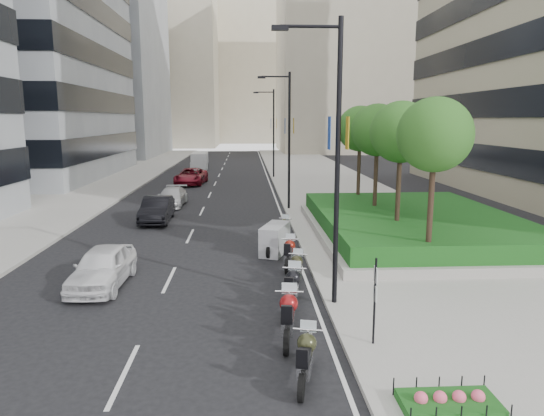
{
  "coord_description": "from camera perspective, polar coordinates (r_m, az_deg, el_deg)",
  "views": [
    {
      "loc": [
        1.48,
        -13.86,
        6.02
      ],
      "look_at": [
        2.64,
        8.0,
        2.0
      ],
      "focal_mm": 32.0,
      "sensor_mm": 36.0,
      "label": 1
    }
  ],
  "objects": [
    {
      "name": "motorcycle_3",
      "position": [
        17.95,
        2.77,
        -7.3
      ],
      "size": [
        0.86,
        2.06,
        1.06
      ],
      "rotation": [
        0.0,
        0.0,
        1.28
      ],
      "color": "black",
      "rests_on": "ground"
    },
    {
      "name": "motorcycle_4",
      "position": [
        19.95,
        2.02,
        -5.39
      ],
      "size": [
        0.75,
        2.21,
        1.11
      ],
      "rotation": [
        0.0,
        0.0,
        1.38
      ],
      "color": "black",
      "rests_on": "ground"
    },
    {
      "name": "building_cream_centre",
      "position": [
        134.49,
        -2.92,
        15.93
      ],
      "size": [
        30.0,
        24.0,
        38.0
      ],
      "primitive_type": "cube",
      "color": "#B7AD93",
      "rests_on": "ground"
    },
    {
      "name": "car_c",
      "position": [
        34.76,
        -11.7,
        1.28
      ],
      "size": [
        1.96,
        4.45,
        1.27
      ],
      "primitive_type": "imported",
      "rotation": [
        0.0,
        0.0,
        -0.04
      ],
      "color": "silver",
      "rests_on": "ground"
    },
    {
      "name": "sidewalk_left",
      "position": [
        46.26,
        -19.97,
        2.39
      ],
      "size": [
        8.0,
        100.0,
        0.15
      ],
      "primitive_type": "cube",
      "color": "#9E9B93",
      "rests_on": "ground"
    },
    {
      "name": "motorcycle_5",
      "position": [
        21.97,
        0.35,
        -3.7
      ],
      "size": [
        1.55,
        2.37,
        1.33
      ],
      "rotation": [
        0.0,
        0.0,
        1.24
      ],
      "color": "black",
      "rests_on": "ground"
    },
    {
      "name": "delivery_van",
      "position": [
        59.62,
        -8.5,
        5.41
      ],
      "size": [
        1.98,
        4.89,
        2.03
      ],
      "rotation": [
        0.0,
        0.0,
        0.03
      ],
      "color": "silver",
      "rests_on": "ground"
    },
    {
      "name": "hedge",
      "position": [
        25.84,
        16.29,
        -1.33
      ],
      "size": [
        9.4,
        13.4,
        0.8
      ],
      "primitive_type": "cube",
      "color": "#164213",
      "rests_on": "planter"
    },
    {
      "name": "lamp_post_1",
      "position": [
        31.98,
        1.76,
        8.69
      ],
      "size": [
        2.34,
        0.45,
        9.0
      ],
      "color": "black",
      "rests_on": "ground"
    },
    {
      "name": "building_cream_left",
      "position": [
        116.03,
        -13.19,
        15.57
      ],
      "size": [
        26.0,
        24.0,
        34.0
      ],
      "primitive_type": "cube",
      "color": "#B7AD93",
      "rests_on": "ground"
    },
    {
      "name": "motorcycle_1",
      "position": [
        13.69,
        1.91,
        -12.7
      ],
      "size": [
        0.81,
        2.42,
        1.21
      ],
      "rotation": [
        0.0,
        0.0,
        1.43
      ],
      "color": "black",
      "rests_on": "ground"
    },
    {
      "name": "lamp_post_0",
      "position": [
        15.12,
        7.17,
        6.71
      ],
      "size": [
        2.34,
        0.45,
        9.0
      ],
      "color": "black",
      "rests_on": "ground"
    },
    {
      "name": "car_d",
      "position": [
        46.16,
        -9.5,
        3.7
      ],
      "size": [
        2.93,
        5.58,
        1.5
      ],
      "primitive_type": "imported",
      "rotation": [
        0.0,
        0.0,
        -0.08
      ],
      "color": "maroon",
      "rests_on": "ground"
    },
    {
      "name": "car_a",
      "position": [
        18.79,
        -19.32,
        -6.55
      ],
      "size": [
        1.83,
        4.31,
        1.45
      ],
      "primitive_type": "imported",
      "rotation": [
        0.0,
        0.0,
        -0.03
      ],
      "color": "white",
      "rests_on": "ground"
    },
    {
      "name": "flower_bed",
      "position": [
        11.34,
        20.12,
        -20.84
      ],
      "size": [
        2.0,
        1.0,
        0.2
      ],
      "primitive_type": "cube",
      "color": "#164213",
      "rests_on": "sidewalk_right"
    },
    {
      "name": "tree_1",
      "position": [
        22.96,
        14.93,
        8.58
      ],
      "size": [
        2.8,
        2.8,
        6.3
      ],
      "color": "#332319",
      "rests_on": "planter"
    },
    {
      "name": "tree_2",
      "position": [
        26.8,
        12.3,
        8.9
      ],
      "size": [
        2.8,
        2.8,
        6.3
      ],
      "color": "#332319",
      "rests_on": "planter"
    },
    {
      "name": "motorcycle_2",
      "position": [
        15.85,
        2.39,
        -9.47
      ],
      "size": [
        0.85,
        2.34,
        1.18
      ],
      "rotation": [
        0.0,
        0.0,
        1.34
      ],
      "color": "black",
      "rests_on": "ground"
    },
    {
      "name": "lamp_post_2",
      "position": [
        49.94,
        0.02,
        9.31
      ],
      "size": [
        2.34,
        0.45,
        9.0
      ],
      "color": "black",
      "rests_on": "ground"
    },
    {
      "name": "ground",
      "position": [
        15.18,
        -8.6,
        -13.08
      ],
      "size": [
        160.0,
        160.0,
        0.0
      ],
      "primitive_type": "plane",
      "color": "black",
      "rests_on": "ground"
    },
    {
      "name": "tree_3",
      "position": [
        30.68,
        10.32,
        9.13
      ],
      "size": [
        2.8,
        2.8,
        6.3
      ],
      "color": "#332319",
      "rests_on": "planter"
    },
    {
      "name": "lane_edge",
      "position": [
        44.32,
        -0.14,
        2.6
      ],
      "size": [
        0.12,
        100.0,
        0.01
      ],
      "primitive_type": "cube",
      "color": "silver",
      "rests_on": "ground"
    },
    {
      "name": "tree_0",
      "position": [
        19.2,
        18.61,
        8.1
      ],
      "size": [
        2.8,
        2.8,
        6.3
      ],
      "color": "#332319",
      "rests_on": "planter"
    },
    {
      "name": "lane_centre",
      "position": [
        44.37,
        -6.87,
        2.54
      ],
      "size": [
        0.12,
        100.0,
        0.01
      ],
      "primitive_type": "cube",
      "color": "silver",
      "rests_on": "ground"
    },
    {
      "name": "motorcycle_6",
      "position": [
        24.53,
        1.26,
        -2.49
      ],
      "size": [
        0.94,
        1.95,
        1.02
      ],
      "rotation": [
        0.0,
        0.0,
        1.19
      ],
      "color": "black",
      "rests_on": "ground"
    },
    {
      "name": "building_cream_right",
      "position": [
        96.82,
        9.66,
        17.37
      ],
      "size": [
        28.0,
        24.0,
        36.0
      ],
      "primitive_type": "cube",
      "color": "#B7AD93",
      "rests_on": "ground"
    },
    {
      "name": "building_grey_far",
      "position": [
        88.1,
        -20.63,
        15.61
      ],
      "size": [
        22.0,
        26.0,
        30.0
      ],
      "primitive_type": "cube",
      "color": "gray",
      "rests_on": "ground"
    },
    {
      "name": "car_b",
      "position": [
        29.57,
        -13.38,
        -0.16
      ],
      "size": [
        1.66,
        4.53,
        1.48
      ],
      "primitive_type": "imported",
      "rotation": [
        0.0,
        0.0,
        0.02
      ],
      "color": "black",
      "rests_on": "ground"
    },
    {
      "name": "motorcycle_0",
      "position": [
        11.75,
        3.98,
        -17.2
      ],
      "size": [
        0.78,
        2.14,
        1.08
      ],
      "rotation": [
        0.0,
        0.0,
        1.34
      ],
      "color": "black",
      "rests_on": "ground"
    },
    {
      "name": "parking_sign",
      "position": [
        13.13,
        12.01,
        -10.16
      ],
      "size": [
        0.06,
        0.32,
        2.5
      ],
      "color": "black",
      "rests_on": "ground"
    },
    {
      "name": "planter",
      "position": [
        25.96,
        16.22,
        -2.63
      ],
      "size": [
        10.0,
        14.0,
        0.4
      ],
      "primitive_type": "cube",
      "color": "#A09C95",
      "rests_on": "sidewalk_right"
    },
    {
      "name": "sidewalk_right",
      "position": [
        44.89,
        6.64,
        2.72
      ],
      "size": [
        10.0,
        100.0,
        0.15
      ],
      "primitive_type": "cube",
      "color": "#9E9B93",
      "rests_on": "ground"
    }
  ]
}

